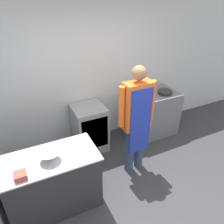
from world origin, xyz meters
The scene contains 10 objects.
ground_plane centered at (0.00, 0.00, 0.00)m, with size 14.00×14.00×0.00m, color #38383D.
wall_back centered at (0.00, 1.94, 1.35)m, with size 8.00×0.05×2.70m.
prep_counter centered at (-1.07, 0.57, 0.43)m, with size 1.23×0.64×0.86m.
stove centered at (1.17, 1.52, 0.46)m, with size 1.03×0.69×0.94m.
fridge_unit centered at (-0.16, 1.59, 0.44)m, with size 0.57×0.59×0.88m.
person_cook centered at (0.30, 0.72, 1.04)m, with size 0.61×0.24×1.83m.
mixing_bowl centered at (-1.07, 0.52, 0.92)m, with size 0.26×0.26×0.12m.
plastic_tub centered at (-1.42, 0.36, 0.90)m, with size 0.14×0.14×0.07m.
stock_pot centered at (0.94, 1.64, 1.04)m, with size 0.28×0.28×0.21m.
saute_pan centered at (1.37, 1.40, 0.96)m, with size 0.28×0.28×0.05m.
Camera 1 is at (-1.27, -1.67, 2.72)m, focal length 35.00 mm.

